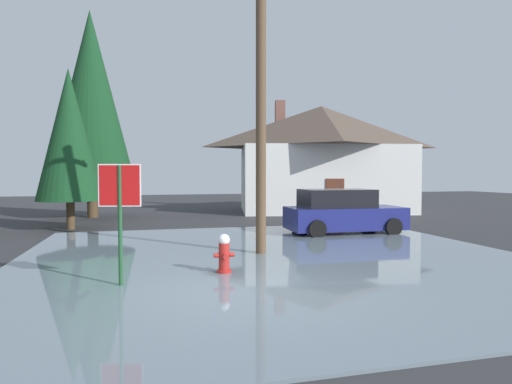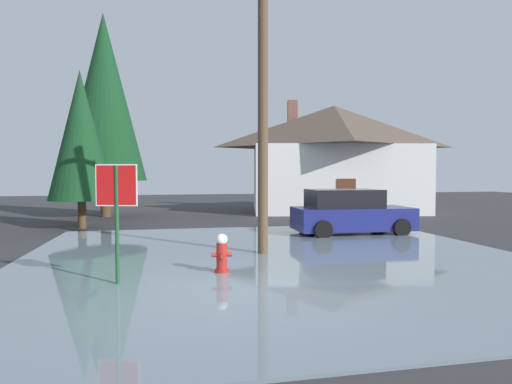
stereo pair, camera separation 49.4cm
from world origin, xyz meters
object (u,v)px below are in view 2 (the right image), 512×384
Objects in this scene: stop_sign_near at (117,198)px; pine_tree_far_center at (104,97)px; house at (334,156)px; fire_hydrant at (222,254)px; utility_pole at (263,98)px; pine_tree_short_left at (81,136)px; parked_car at (350,213)px.

pine_tree_far_center is (-2.22, 14.71, 4.48)m from stop_sign_near.
house is at bearing 55.26° from stop_sign_near.
pine_tree_far_center is (-13.08, -0.94, 2.92)m from house.
fire_hydrant is 4.59m from utility_pole.
fire_hydrant is at bearing -63.45° from pine_tree_short_left.
stop_sign_near is 19.12m from house.
pine_tree_short_left is (-2.50, 9.88, 2.07)m from stop_sign_near.
pine_tree_far_center reaches higher than house.
pine_tree_short_left is (-10.12, 3.89, 3.02)m from parked_car.
pine_tree_far_center is at bearing 86.70° from pine_tree_short_left.
fire_hydrant is 0.21× the size of parked_car.
pine_tree_far_center reaches higher than pine_tree_short_left.
pine_tree_far_center reaches higher than fire_hydrant.
utility_pole is at bearing 55.89° from fire_hydrant.
utility_pole is at bearing -140.54° from parked_car.
house is at bearing 4.11° from pine_tree_far_center.
pine_tree_far_center reaches higher than parked_car.
house is at bearing 60.70° from utility_pole.
parked_car is at bearing 38.15° from stop_sign_near.
stop_sign_near is at bearing -124.74° from house.
stop_sign_near is at bearing -143.43° from utility_pole.
pine_tree_short_left is (-13.35, -5.77, 0.51)m from house.
fire_hydrant is 0.14× the size of pine_tree_short_left.
pine_tree_far_center reaches higher than utility_pole.
pine_tree_short_left is 5.41m from pine_tree_far_center.
utility_pole is at bearing -64.48° from pine_tree_far_center.
utility_pole is (1.40, 2.06, 3.86)m from fire_hydrant.
utility_pole is 1.27× the size of pine_tree_short_left.
utility_pole is 0.78× the size of pine_tree_far_center.
parked_car is at bearing -108.50° from house.
stop_sign_near is 9.74m from parked_car.
parked_car is 11.26m from pine_tree_short_left.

